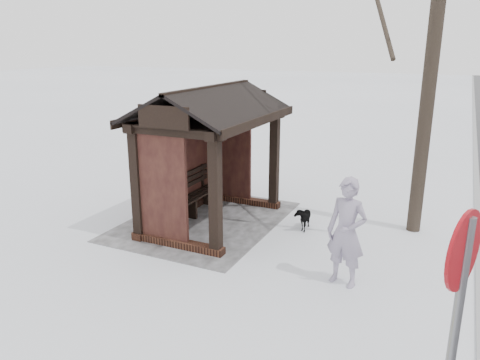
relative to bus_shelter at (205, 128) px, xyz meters
name	(u,v)px	position (x,y,z in m)	size (l,w,h in m)	color
ground	(213,222)	(0.00, 0.16, -2.17)	(120.00, 120.00, 0.00)	white
kerb	(480,270)	(0.00, 5.66, -2.16)	(120.00, 0.15, 0.06)	gray
trampled_patch	(205,221)	(0.00, -0.04, -2.16)	(4.20, 3.20, 0.02)	#98989D
bus_shelter	(205,128)	(0.00, 0.00, 0.00)	(3.60, 2.40, 3.09)	#3A1E15
pedestrian	(347,232)	(1.53, 3.54, -1.23)	(0.68, 0.45, 1.87)	#968BA3
dog	(303,217)	(-0.52, 2.14, -1.90)	(0.29, 0.63, 0.53)	black
road_sign	(457,300)	(4.91, 5.18, -0.26)	(0.66, 0.26, 2.69)	slate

